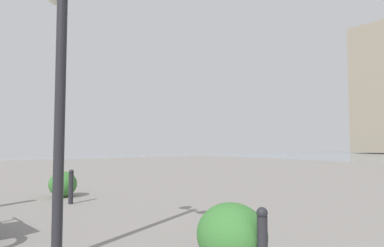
# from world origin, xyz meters

# --- Properties ---
(lamppost) EXTENTS (0.98, 0.28, 3.86)m
(lamppost) POSITION_xyz_m (4.86, 0.74, 2.58)
(lamppost) COLOR #232328
(lamppost) RESTS_ON ground
(bollard_near) EXTENTS (0.13, 0.13, 0.82)m
(bollard_near) POSITION_xyz_m (2.79, -0.96, 0.43)
(bollard_near) COLOR #232328
(bollard_near) RESTS_ON ground
(bollard_mid) EXTENTS (0.13, 0.13, 0.88)m
(bollard_mid) POSITION_xyz_m (9.07, -0.67, 0.46)
(bollard_mid) COLOR #232328
(bollard_mid) RESTS_ON ground
(shrub_low) EXTENTS (0.87, 0.78, 0.74)m
(shrub_low) POSITION_xyz_m (10.38, -0.82, 0.37)
(shrub_low) COLOR #387533
(shrub_low) RESTS_ON ground
(shrub_round) EXTENTS (0.94, 0.85, 0.80)m
(shrub_round) POSITION_xyz_m (3.31, -0.96, 0.40)
(shrub_round) COLOR #387533
(shrub_round) RESTS_ON ground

